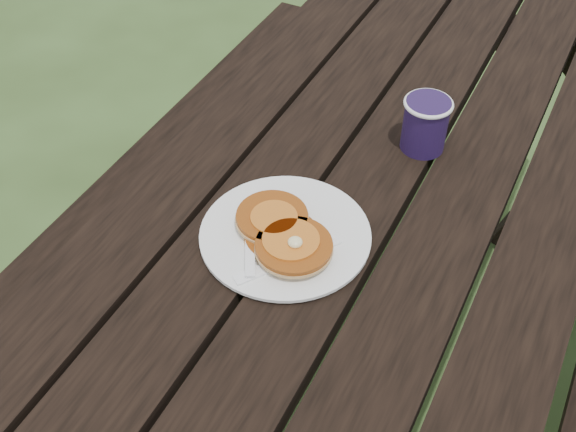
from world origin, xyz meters
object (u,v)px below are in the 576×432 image
at_px(plate, 285,236).
at_px(pancake_stack, 283,234).
at_px(picnic_table, 371,289).
at_px(coffee_cup, 426,122).

height_order(plate, pancake_stack, pancake_stack).
relative_size(picnic_table, plate, 6.81).
bearing_deg(picnic_table, pancake_stack, -102.99).
xyz_separation_m(plate, coffee_cup, (0.12, 0.32, 0.05)).
bearing_deg(plate, coffee_cup, 69.67).
relative_size(plate, pancake_stack, 1.51).
distance_m(pancake_stack, coffee_cup, 0.35).
bearing_deg(picnic_table, plate, -104.41).
bearing_deg(coffee_cup, picnic_table, -136.74).
relative_size(plate, coffee_cup, 2.66).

